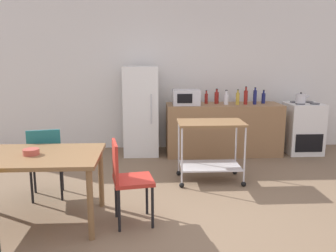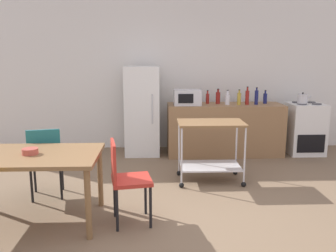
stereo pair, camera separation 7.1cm
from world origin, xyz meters
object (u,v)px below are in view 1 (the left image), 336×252
microwave (186,97)px  bottle_wine (217,97)px  stove_oven (303,128)px  refrigerator (141,111)px  bottle_sparkling_water (238,98)px  bottle_vinegar (263,98)px  kettle (301,98)px  kitchen_cart (211,141)px  bottle_sesame_oil (206,98)px  bottle_soda (226,99)px  fruit_bowl (31,152)px  bottle_soy_sauce (246,97)px  bottle_olive_oil (255,97)px  dining_table (27,162)px  chair_teal (46,158)px  chair_red (127,176)px

microwave → bottle_wine: size_ratio=1.75×
stove_oven → refrigerator: size_ratio=0.59×
bottle_sparkling_water → bottle_vinegar: bearing=15.2°
bottle_vinegar → kettle: (0.61, -0.14, 0.00)m
kitchen_cart → bottle_sesame_oil: size_ratio=3.85×
bottle_soda → fruit_bowl: (-2.54, -2.52, -0.22)m
bottle_vinegar → kettle: 0.63m
bottle_soy_sauce → bottle_vinegar: (0.35, 0.13, -0.03)m
bottle_vinegar → microwave: bearing=-175.3°
microwave → bottle_soy_sauce: 1.03m
bottle_sparkling_water → kitchen_cart: bearing=-117.7°
kitchen_cart → fruit_bowl: kitchen_cart is taller
kitchen_cart → stove_oven: bearing=36.2°
stove_oven → bottle_olive_oil: bottle_olive_oil is taller
dining_table → chair_teal: chair_teal is taller
chair_red → microwave: 2.76m
chair_red → kettle: 3.87m
stove_oven → bottle_wine: bottle_wine is taller
stove_oven → bottle_soy_sauce: 1.23m
bottle_soda → bottle_vinegar: bottle_soda is taller
dining_table → fruit_bowl: 0.12m
chair_red → bottle_olive_oil: bearing=-49.0°
bottle_vinegar → bottle_sesame_oil: bearing=178.4°
chair_red → bottle_soda: bearing=-41.5°
bottle_sparkling_water → chair_red: bearing=-124.7°
kitchen_cart → fruit_bowl: 2.38m
bottle_wine → bottle_sparkling_water: 0.37m
bottle_sparkling_water → bottle_olive_oil: bottle_olive_oil is taller
dining_table → bottle_vinegar: size_ratio=6.30×
chair_teal → bottle_sesame_oil: size_ratio=3.77×
bottle_soda → bottle_olive_oil: (0.50, -0.01, 0.03)m
microwave → kitchen_cart: bearing=-81.0°
refrigerator → bottle_soda: size_ratio=6.12×
chair_red → bottle_sparkling_water: bottle_sparkling_water is taller
kettle → stove_oven: bearing=39.7°
bottle_wine → chair_teal: bearing=-141.1°
dining_table → bottle_soda: bearing=44.1°
kitchen_cart → bottle_sparkling_water: bearing=62.3°
refrigerator → bottle_vinegar: refrigerator is taller
fruit_bowl → bottle_sparkling_water: bearing=42.4°
bottle_soda → kettle: (1.31, -0.03, 0.00)m
bottle_vinegar → fruit_bowl: (-3.23, -2.63, -0.22)m
refrigerator → kitchen_cart: refrigerator is taller
bottle_sesame_oil → bottle_sparkling_water: bottle_sparkling_water is taller
dining_table → bottle_soy_sauce: 3.86m
dining_table → bottle_sesame_oil: size_ratio=6.35×
kitchen_cart → fruit_bowl: size_ratio=5.57×
refrigerator → fruit_bowl: 2.87m
dining_table → stove_oven: size_ratio=1.63×
microwave → kettle: size_ratio=1.92×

